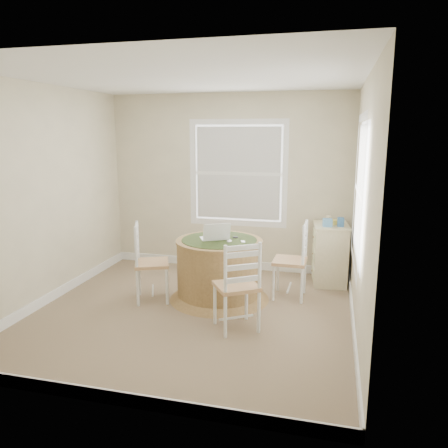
% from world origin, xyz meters
% --- Properties ---
extents(room, '(3.64, 3.64, 2.64)m').
position_xyz_m(room, '(0.17, 0.16, 1.30)').
color(room, '#806951').
rests_on(room, ground).
extents(round_table, '(1.24, 1.24, 0.76)m').
position_xyz_m(round_table, '(0.20, 0.52, 0.41)').
color(round_table, '#9C7946').
rests_on(round_table, ground).
extents(chair_left, '(0.53, 0.54, 0.95)m').
position_xyz_m(chair_left, '(-0.60, 0.28, 0.47)').
color(chair_left, white).
rests_on(chair_left, ground).
extents(chair_near, '(0.57, 0.56, 0.95)m').
position_xyz_m(chair_near, '(0.59, -0.26, 0.47)').
color(chair_near, white).
rests_on(chair_near, ground).
extents(chair_right, '(0.41, 0.43, 0.95)m').
position_xyz_m(chair_right, '(1.04, 0.79, 0.47)').
color(chair_right, white).
rests_on(chair_right, ground).
extents(laptop, '(0.43, 0.41, 0.23)m').
position_xyz_m(laptop, '(0.14, 0.52, 0.79)').
color(laptop, white).
rests_on(laptop, round_table).
extents(mouse, '(0.09, 0.11, 0.03)m').
position_xyz_m(mouse, '(0.34, 0.44, 0.77)').
color(mouse, white).
rests_on(mouse, round_table).
extents(phone, '(0.07, 0.10, 0.02)m').
position_xyz_m(phone, '(0.50, 0.48, 0.76)').
color(phone, '#B7BABF').
rests_on(phone, round_table).
extents(keys, '(0.07, 0.07, 0.02)m').
position_xyz_m(keys, '(0.37, 0.65, 0.76)').
color(keys, black).
rests_on(keys, round_table).
extents(corner_chest, '(0.52, 0.66, 0.82)m').
position_xyz_m(corner_chest, '(1.51, 1.46, 0.41)').
color(corner_chest, beige).
rests_on(corner_chest, ground).
extents(tissue_box, '(0.13, 0.13, 0.10)m').
position_xyz_m(tissue_box, '(1.46, 1.31, 0.87)').
color(tissue_box, '#5B9AD0').
rests_on(tissue_box, corner_chest).
extents(box_yellow, '(0.16, 0.11, 0.06)m').
position_xyz_m(box_yellow, '(1.59, 1.49, 0.85)').
color(box_yellow, '#EDD753').
rests_on(box_yellow, corner_chest).
extents(box_blue, '(0.09, 0.09, 0.12)m').
position_xyz_m(box_blue, '(1.64, 1.34, 0.88)').
color(box_blue, '#376AA6').
rests_on(box_blue, corner_chest).
extents(cup_cream, '(0.07, 0.07, 0.09)m').
position_xyz_m(cup_cream, '(1.47, 1.61, 0.87)').
color(cup_cream, beige).
rests_on(cup_cream, corner_chest).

